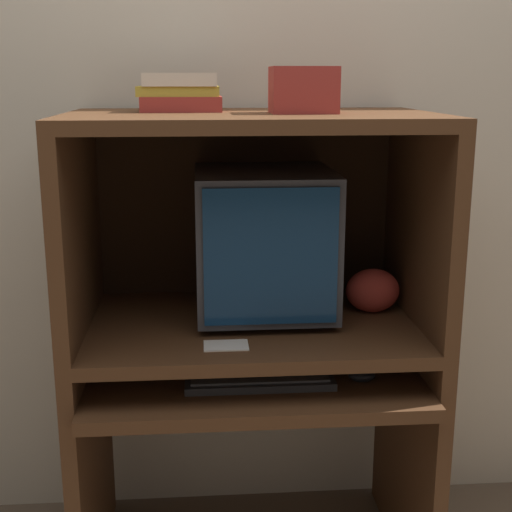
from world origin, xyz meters
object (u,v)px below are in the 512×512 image
Objects in this scene: keyboard at (259,378)px; crt_monitor at (264,241)px; book_stack at (180,93)px; storage_box at (303,90)px; snack_bag at (373,290)px; mouse at (362,375)px.

crt_monitor is at bearing 81.63° from keyboard.
book_stack is 0.35m from storage_box.
snack_bag is 0.69× the size of book_stack.
crt_monitor is 0.47m from book_stack.
mouse is at bearing -2.98° from keyboard.
keyboard is at bearing 177.02° from mouse.
crt_monitor is 0.39m from keyboard.
book_stack reaches higher than mouse.
storage_box is (0.12, 0.12, 0.75)m from keyboard.
snack_bag reaches higher than keyboard.
crt_monitor is 2.47× the size of storage_box.
snack_bag reaches higher than mouse.
snack_bag is at bearing -4.15° from book_stack.
snack_bag is at bearing 71.04° from mouse.
crt_monitor is 1.84× the size of book_stack.
storage_box is at bearing 44.63° from keyboard.
keyboard is at bearing -135.37° from storage_box.
snack_bag is 0.93× the size of storage_box.
keyboard is 0.81m from book_stack.
mouse is 0.29m from snack_bag.
snack_bag is (0.32, -0.01, -0.15)m from crt_monitor.
snack_bag is (0.08, 0.22, 0.17)m from mouse.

